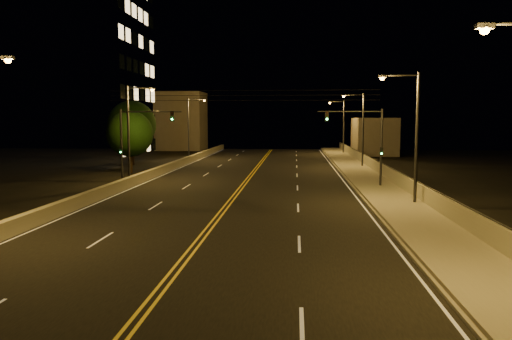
# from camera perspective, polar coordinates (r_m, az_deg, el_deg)

# --- Properties ---
(road) EXTENTS (18.00, 120.00, 0.02)m
(road) POSITION_cam_1_polar(r_m,az_deg,el_deg) (31.86, -3.32, -4.07)
(road) COLOR black
(road) RESTS_ON ground
(sidewalk) EXTENTS (3.60, 120.00, 0.30)m
(sidewalk) POSITION_cam_1_polar(r_m,az_deg,el_deg) (32.21, 16.13, -3.93)
(sidewalk) COLOR gray
(sidewalk) RESTS_ON ground
(curb) EXTENTS (0.14, 120.00, 0.15)m
(curb) POSITION_cam_1_polar(r_m,az_deg,el_deg) (31.90, 12.83, -4.07)
(curb) COLOR gray
(curb) RESTS_ON ground
(parapet_wall) EXTENTS (0.30, 120.00, 1.00)m
(parapet_wall) POSITION_cam_1_polar(r_m,az_deg,el_deg) (32.49, 19.02, -2.77)
(parapet_wall) COLOR gray
(parapet_wall) RESTS_ON sidewalk
(jersey_barrier) EXTENTS (0.45, 120.00, 0.83)m
(jersey_barrier) POSITION_cam_1_polar(r_m,az_deg,el_deg) (34.20, -18.51, -2.99)
(jersey_barrier) COLOR gray
(jersey_barrier) RESTS_ON ground
(distant_building_right) EXTENTS (6.00, 10.00, 5.66)m
(distant_building_right) POSITION_cam_1_polar(r_m,az_deg,el_deg) (79.76, 13.32, 3.77)
(distant_building_right) COLOR slate
(distant_building_right) RESTS_ON ground
(distant_building_left) EXTENTS (8.00, 8.00, 10.22)m
(distant_building_left) POSITION_cam_1_polar(r_m,az_deg,el_deg) (90.58, -8.50, 5.54)
(distant_building_left) COLOR slate
(distant_building_left) RESTS_ON ground
(parapet_rail) EXTENTS (0.06, 120.00, 0.06)m
(parapet_rail) POSITION_cam_1_polar(r_m,az_deg,el_deg) (32.41, 19.05, -1.85)
(parapet_rail) COLOR black
(parapet_rail) RESTS_ON parapet_wall
(lane_markings) EXTENTS (17.32, 116.00, 0.00)m
(lane_markings) POSITION_cam_1_polar(r_m,az_deg,el_deg) (31.79, -3.33, -4.07)
(lane_markings) COLOR silver
(lane_markings) RESTS_ON road
(streetlight_1) EXTENTS (2.55, 0.28, 8.32)m
(streetlight_1) POSITION_cam_1_polar(r_m,az_deg,el_deg) (32.40, 17.41, 4.45)
(streetlight_1) COLOR #2D2D33
(streetlight_1) RESTS_ON ground
(streetlight_2) EXTENTS (2.55, 0.28, 8.32)m
(streetlight_2) POSITION_cam_1_polar(r_m,az_deg,el_deg) (56.68, 11.85, 5.08)
(streetlight_2) COLOR #2D2D33
(streetlight_2) RESTS_ON ground
(streetlight_3) EXTENTS (2.55, 0.28, 8.32)m
(streetlight_3) POSITION_cam_1_polar(r_m,az_deg,el_deg) (78.88, 9.77, 5.30)
(streetlight_3) COLOR #2D2D33
(streetlight_3) RESTS_ON ground
(streetlight_5) EXTENTS (2.55, 0.28, 8.32)m
(streetlight_5) POSITION_cam_1_polar(r_m,az_deg,el_deg) (44.79, -14.02, 4.86)
(streetlight_5) COLOR #2D2D33
(streetlight_5) RESTS_ON ground
(streetlight_6) EXTENTS (2.55, 0.28, 8.32)m
(streetlight_6) POSITION_cam_1_polar(r_m,az_deg,el_deg) (68.61, -7.48, 5.26)
(streetlight_6) COLOR #2D2D33
(streetlight_6) RESTS_ON ground
(traffic_signal_right) EXTENTS (5.11, 0.31, 6.28)m
(traffic_signal_right) POSITION_cam_1_polar(r_m,az_deg,el_deg) (39.95, 12.76, 3.50)
(traffic_signal_right) COLOR #2D2D33
(traffic_signal_right) RESTS_ON ground
(traffic_signal_left) EXTENTS (5.11, 0.31, 6.28)m
(traffic_signal_left) POSITION_cam_1_polar(r_m,az_deg,el_deg) (41.65, -13.88, 3.56)
(traffic_signal_left) COLOR #2D2D33
(traffic_signal_left) RESTS_ON ground
(overhead_wires) EXTENTS (22.00, 0.03, 0.83)m
(overhead_wires) POSITION_cam_1_polar(r_m,az_deg,el_deg) (40.86, -1.55, 8.52)
(overhead_wires) COLOR black
(building_tower) EXTENTS (24.00, 15.00, 28.28)m
(building_tower) POSITION_cam_1_polar(r_m,az_deg,el_deg) (69.62, -22.98, 12.05)
(building_tower) COLOR slate
(building_tower) RESTS_ON ground
(tree_0) EXTENTS (4.69, 4.69, 6.35)m
(tree_0) POSITION_cam_1_polar(r_m,az_deg,el_deg) (52.34, -14.22, 4.04)
(tree_0) COLOR black
(tree_0) RESTS_ON ground
(tree_1) EXTENTS (5.67, 5.67, 7.68)m
(tree_1) POSITION_cam_1_polar(r_m,az_deg,el_deg) (61.31, -14.00, 5.07)
(tree_1) COLOR black
(tree_1) RESTS_ON ground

